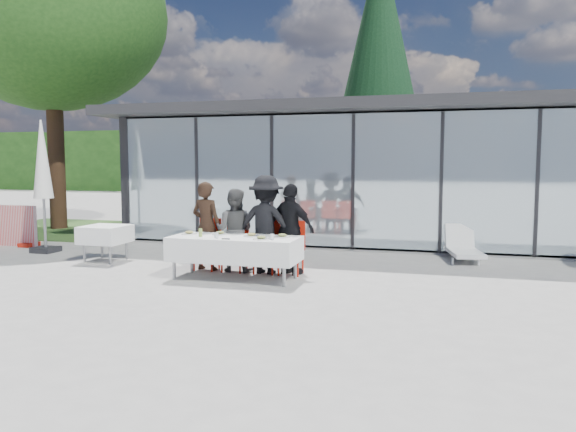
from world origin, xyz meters
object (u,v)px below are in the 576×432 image
object	(u,v)px
diner_chair_b	(236,242)
plate_extra	(261,238)
diner_b	(234,230)
diner_chair_d	(292,245)
plate_a	(189,233)
diner_c	(266,225)
diner_d	(291,229)
diner_chair_c	(267,244)
plate_c	(251,235)
plate_b	(220,233)
dining_table	(235,249)
market_umbrella	(42,167)
folded_eyeglasses	(226,239)
diner_a	(206,226)
deciduous_tree	(51,15)
spare_table_left	(105,235)
conifer_tree	(379,58)
diner_chair_a	(208,241)
plate_d	(282,236)
juice_bottle	(200,233)
spare_chair_b	(511,231)
lounger	(463,247)

from	to	relation	value
diner_chair_b	plate_extra	size ratio (longest dim) A/B	3.39
diner_b	diner_chair_b	world-z (taller)	diner_b
diner_chair_d	plate_a	bearing A→B (deg)	-159.00
plate_extra	plate_a	bearing A→B (deg)	168.46
diner_c	diner_d	xyz separation A→B (m)	(0.48, 0.00, -0.07)
diner_chair_c	plate_c	bearing A→B (deg)	-97.44
plate_extra	plate_b	bearing A→B (deg)	155.62
dining_table	market_umbrella	bearing A→B (deg)	163.03
diner_chair_c	diner_chair_d	xyz separation A→B (m)	(0.48, 0.00, 0.00)
plate_c	folded_eyeglasses	size ratio (longest dim) A/B	2.06
diner_a	deciduous_tree	size ratio (longest dim) A/B	0.18
diner_chair_b	spare_table_left	bearing A→B (deg)	175.72
dining_table	conifer_tree	bearing A→B (deg)	85.72
spare_table_left	market_umbrella	bearing A→B (deg)	162.51
diner_chair_b	diner_chair_d	xyz separation A→B (m)	(1.10, 0.00, 0.00)
folded_eyeglasses	market_umbrella	distance (m)	5.71
diner_chair_a	diner_d	size ratio (longest dim) A/B	0.59
diner_chair_c	plate_extra	size ratio (longest dim) A/B	3.39
diner_c	folded_eyeglasses	size ratio (longest dim) A/B	12.91
folded_eyeglasses	diner_chair_b	bearing A→B (deg)	102.52
diner_a	plate_d	bearing A→B (deg)	172.73
diner_chair_d	folded_eyeglasses	size ratio (longest dim) A/B	6.96
diner_d	deciduous_tree	xyz separation A→B (m)	(-8.89, 4.96, 5.65)
diner_c	plate_extra	size ratio (longest dim) A/B	6.28
plate_extra	diner_chair_d	bearing A→B (deg)	74.54
diner_b	diner_d	distance (m)	1.10
diner_a	juice_bottle	size ratio (longest dim) A/B	11.64
plate_c	juice_bottle	size ratio (longest dim) A/B	1.99
diner_c	conifer_tree	size ratio (longest dim) A/B	0.17
spare_table_left	plate_b	bearing A→B (deg)	-14.99
dining_table	diner_chair_b	size ratio (longest dim) A/B	2.32
diner_d	plate_extra	world-z (taller)	diner_d
spare_chair_b	lounger	xyz separation A→B (m)	(-1.01, -0.82, -0.28)
diner_b	plate_d	bearing A→B (deg)	152.68
spare_table_left	conifer_tree	world-z (taller)	conifer_tree
spare_chair_b	lounger	distance (m)	1.33
juice_bottle	folded_eyeglasses	bearing A→B (deg)	-19.82
plate_extra	spare_table_left	xyz separation A→B (m)	(-3.82, 1.19, -0.22)
dining_table	diner_d	size ratio (longest dim) A/B	1.36
diner_a	diner_chair_b	distance (m)	0.65
dining_table	market_umbrella	distance (m)	5.67
diner_a	diner_d	size ratio (longest dim) A/B	1.01
diner_d	lounger	distance (m)	4.02
plate_c	spare_chair_b	bearing A→B (deg)	40.09
diner_b	plate_d	world-z (taller)	diner_b
diner_a	plate_d	xyz separation A→B (m)	(1.66, -0.53, -0.07)
conifer_tree	plate_a	bearing A→B (deg)	-98.41
diner_chair_b	market_umbrella	world-z (taller)	market_umbrella
spare_table_left	deciduous_tree	distance (m)	8.94
dining_table	plate_extra	bearing A→B (deg)	-21.37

